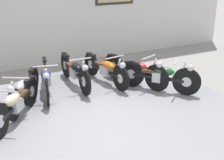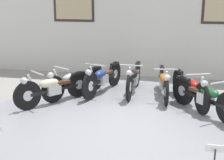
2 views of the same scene
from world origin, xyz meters
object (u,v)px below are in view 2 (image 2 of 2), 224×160
Objects in this scene: motorcycle_black at (134,78)px; motorcycle_red at (190,87)px; motorcycle_blue at (102,77)px; motorcycle_cream at (53,87)px; motorcycle_orange at (164,82)px; motorcycle_green at (206,97)px; motorcycle_silver at (74,81)px; info_placard_front_centre at (215,153)px.

motorcycle_red is at bearing -23.46° from motorcycle_black.
motorcycle_red is at bearing -11.56° from motorcycle_blue.
motorcycle_blue is 1.05× the size of motorcycle_red.
motorcycle_red is (3.04, 0.62, 0.01)m from motorcycle_cream.
motorcycle_blue is at bearing 179.85° from motorcycle_orange.
motorcycle_red is at bearing 115.99° from motorcycle_green.
motorcycle_green is at bearing -23.32° from motorcycle_blue.
motorcycle_red is (2.14, -0.44, -0.01)m from motorcycle_blue.
motorcycle_black is at bearing 11.47° from motorcycle_blue.
motorcycle_blue is 1.54m from motorcycle_orange.
motorcycle_green is (1.67, -1.21, -0.01)m from motorcycle_black.
motorcycle_red is (1.37, -0.59, -0.01)m from motorcycle_black.
motorcycle_green is at bearing -49.34° from motorcycle_orange.
motorcycle_blue is at bearing 49.66° from motorcycle_cream.
motorcycle_silver is 3.42× the size of info_placard_front_centre.
motorcycle_silver is 0.86× the size of motorcycle_black.
motorcycle_silver is at bearing -156.67° from motorcycle_black.
motorcycle_blue is (0.90, 1.05, 0.01)m from motorcycle_cream.
motorcycle_cream is at bearing -115.29° from motorcycle_silver.
motorcycle_cream is at bearing -130.34° from motorcycle_blue.
motorcycle_orange is at bearing -11.79° from motorcycle_black.
motorcycle_cream is 0.94× the size of motorcycle_silver.
motorcycle_silver is 3.11m from motorcycle_green.
motorcycle_blue is at bearing 156.68° from motorcycle_green.
motorcycle_blue is (0.60, 0.44, 0.02)m from motorcycle_silver.
motorcycle_black reaches higher than motorcycle_red.
motorcycle_orange is 3.83× the size of info_placard_front_centre.
motorcycle_red reaches higher than info_placard_front_centre.
motorcycle_black is 1.28× the size of motorcycle_green.
motorcycle_black reaches higher than motorcycle_silver.
motorcycle_green is at bearing 0.04° from motorcycle_cream.
motorcycle_red is 0.68m from motorcycle_green.
info_placard_front_centre is at bearing -91.20° from motorcycle_green.
motorcycle_silver is 0.75m from motorcycle_blue.
motorcycle_orange is 3.57m from info_placard_front_centre.
motorcycle_black is 1.07× the size of motorcycle_red.
motorcycle_cream is 2.65m from motorcycle_orange.
motorcycle_silver is at bearing -144.12° from motorcycle_blue.
motorcycle_green is 3.10× the size of info_placard_front_centre.
motorcycle_cream reaches higher than motorcycle_silver.
motorcycle_silver is 0.89× the size of motorcycle_orange.
motorcycle_red is 3.69× the size of info_placard_front_centre.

